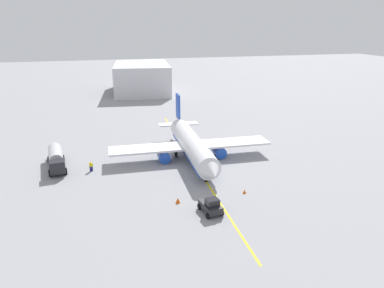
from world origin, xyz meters
name	(u,v)px	position (x,y,z in m)	size (l,w,h in m)	color
ground_plane	(192,159)	(0.00, 0.00, 0.00)	(400.00, 400.00, 0.00)	#939399
airplane	(191,145)	(-0.49, 0.02, 2.66)	(30.73, 29.71, 9.69)	white
fuel_tanker	(56,158)	(-2.55, -23.53, 1.73)	(10.61, 3.84, 3.15)	#2D2D33
pushback_tug	(211,206)	(19.36, -2.76, 1.01)	(3.84, 2.74, 2.20)	#232328
refueling_worker	(91,167)	(0.71, -17.81, 0.82)	(0.59, 0.63, 1.71)	navy
safety_cone_nose	(244,191)	(15.24, 3.80, 0.28)	(0.51, 0.51, 0.56)	#F2590F
safety_cone_wingtip	(178,200)	(15.55, -6.30, 0.37)	(0.67, 0.67, 0.74)	#F2590F
distant_hangar	(142,78)	(-71.66, 0.79, 5.06)	(32.13, 22.30, 10.13)	silver
taxi_line_marking	(192,159)	(0.00, 0.00, 0.01)	(62.33, 0.30, 0.01)	yellow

